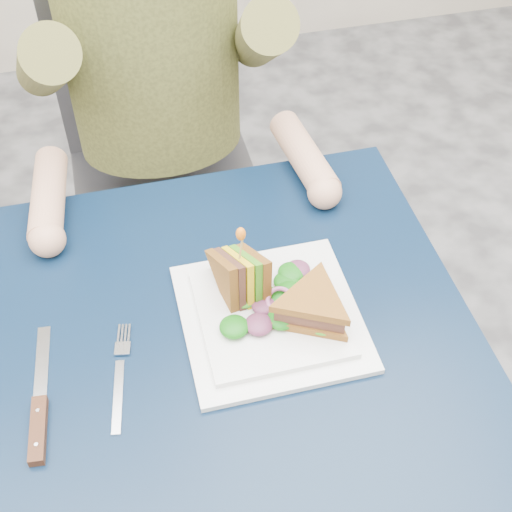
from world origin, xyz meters
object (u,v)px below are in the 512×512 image
object	(u,v)px
plate	(271,316)
fork	(120,379)
table	(224,375)
diner	(148,14)
knife	(39,417)
sandwich_flat	(313,307)
chair	(159,140)
sandwich_upright	(242,278)

from	to	relation	value
plate	fork	bearing A→B (deg)	-167.41
table	diner	size ratio (longest dim) A/B	1.01
diner	fork	world-z (taller)	diner
diner	fork	xyz separation A→B (m)	(-0.15, -0.65, -0.18)
diner	knife	world-z (taller)	diner
table	diner	xyz separation A→B (m)	(-0.00, 0.63, 0.26)
diner	knife	size ratio (longest dim) A/B	3.36
table	fork	bearing A→B (deg)	-171.15
table	plate	world-z (taller)	plate
sandwich_flat	fork	bearing A→B (deg)	-174.72
knife	table	bearing A→B (deg)	12.81
table	fork	size ratio (longest dim) A/B	4.20
chair	knife	size ratio (longest dim) A/B	4.19
sandwich_flat	fork	size ratio (longest dim) A/B	1.00
diner	sandwich_flat	size ratio (longest dim) A/B	4.18
diner	fork	size ratio (longest dim) A/B	4.17
sandwich_flat	sandwich_upright	xyz separation A→B (m)	(-0.09, 0.07, 0.01)
table	knife	distance (m)	0.28
sandwich_flat	knife	xyz separation A→B (m)	(-0.40, -0.06, -0.04)
fork	knife	size ratio (longest dim) A/B	0.80
sandwich_flat	fork	xyz separation A→B (m)	(-0.28, -0.03, -0.04)
sandwich_flat	fork	world-z (taller)	sandwich_flat
chair	knife	bearing A→B (deg)	-108.15
sandwich_flat	chair	bearing A→B (deg)	100.34
diner	sandwich_flat	bearing A→B (deg)	-77.85
table	sandwich_flat	world-z (taller)	sandwich_flat
fork	knife	bearing A→B (deg)	-161.97
table	plate	xyz separation A→B (m)	(0.08, 0.03, 0.09)
sandwich_flat	knife	bearing A→B (deg)	-171.05
diner	chair	bearing A→B (deg)	90.00
table	sandwich_flat	xyz separation A→B (m)	(0.13, 0.00, 0.12)
sandwich_upright	fork	xyz separation A→B (m)	(-0.20, -0.10, -0.05)
plate	sandwich_upright	size ratio (longest dim) A/B	1.87
chair	knife	xyz separation A→B (m)	(-0.26, -0.80, 0.20)
chair	fork	world-z (taller)	chair
plate	fork	xyz separation A→B (m)	(-0.23, -0.05, -0.01)
chair	sandwich_upright	world-z (taller)	chair
knife	plate	bearing A→B (deg)	14.39
knife	fork	bearing A→B (deg)	18.03
table	knife	world-z (taller)	knife
plate	sandwich_flat	size ratio (longest dim) A/B	1.46
diner	sandwich_flat	xyz separation A→B (m)	(0.13, -0.62, -0.14)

